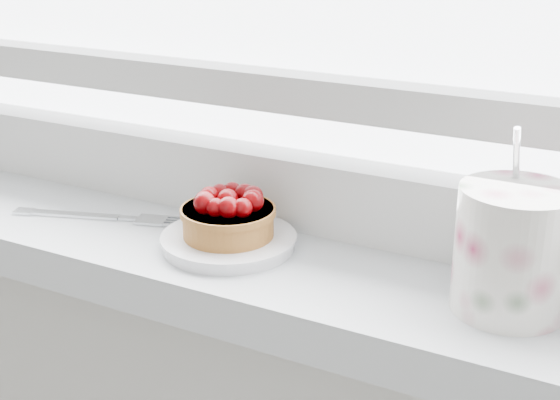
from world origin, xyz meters
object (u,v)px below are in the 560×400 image
Objects in this scene: floral_mug at (517,249)px; fork at (103,217)px; raspberry_tart at (228,215)px; saucer at (229,241)px.

floral_mug reaches higher than fork.
fork is at bearing 179.83° from raspberry_tart.
raspberry_tart reaches higher than saucer.
raspberry_tart is at bearing 1.97° from saucer.
saucer is 0.03m from raspberry_tart.
raspberry_tart is 0.25m from floral_mug.
raspberry_tart is (0.00, 0.00, 0.03)m from saucer.
saucer is at bearing -178.03° from raspberry_tart.
floral_mug is at bearing 0.65° from saucer.
fork is (-0.15, 0.00, -0.00)m from saucer.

